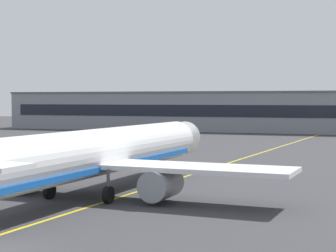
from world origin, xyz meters
TOP-DOWN VIEW (x-y plane):
  - ground_plane at (0.00, 0.00)m, footprint 400.00×400.00m
  - taxiway_centreline at (0.00, 30.00)m, footprint 13.45×179.54m
  - airliner_foreground at (-3.10, 15.72)m, footprint 32.20×41.51m
  - terminal_building at (-3.51, 113.14)m, footprint 142.00×12.40m

SIDE VIEW (x-z plane):
  - ground_plane at x=0.00m, z-range 0.00..0.00m
  - taxiway_centreline at x=0.00m, z-range 0.00..0.01m
  - airliner_foreground at x=-3.10m, z-range -2.46..9.19m
  - terminal_building at x=-3.51m, z-range 0.01..9.68m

